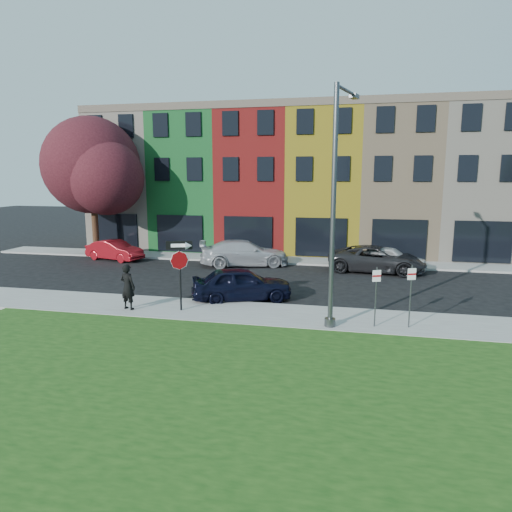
% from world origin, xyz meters
% --- Properties ---
extents(ground, '(120.00, 120.00, 0.00)m').
position_xyz_m(ground, '(0.00, 0.00, 0.00)').
color(ground, black).
rests_on(ground, ground).
extents(sidewalk_near, '(40.00, 3.00, 0.12)m').
position_xyz_m(sidewalk_near, '(2.00, 3.00, 0.06)').
color(sidewalk_near, gray).
rests_on(sidewalk_near, ground).
extents(sidewalk_far, '(40.00, 2.40, 0.12)m').
position_xyz_m(sidewalk_far, '(-3.00, 15.00, 0.06)').
color(sidewalk_far, gray).
rests_on(sidewalk_far, ground).
extents(rowhouse_block, '(30.00, 10.12, 10.00)m').
position_xyz_m(rowhouse_block, '(-2.50, 21.18, 4.99)').
color(rowhouse_block, '#C1B3A0').
rests_on(rowhouse_block, ground).
extents(stop_sign, '(1.01, 0.37, 2.86)m').
position_xyz_m(stop_sign, '(-4.67, 2.67, 2.16)').
color(stop_sign, black).
rests_on(stop_sign, sidewalk_near).
extents(man, '(0.91, 0.78, 1.89)m').
position_xyz_m(man, '(-6.84, 2.37, 1.07)').
color(man, black).
rests_on(man, sidewalk_near).
extents(sedan_near, '(4.87, 5.72, 1.53)m').
position_xyz_m(sedan_near, '(-2.71, 5.12, 0.76)').
color(sedan_near, black).
rests_on(sedan_near, ground).
extents(parked_car_red, '(3.45, 4.75, 1.33)m').
position_xyz_m(parked_car_red, '(-13.40, 12.97, 0.67)').
color(parked_car_red, maroon).
rests_on(parked_car_red, ground).
extents(parked_car_silver, '(5.55, 6.85, 1.60)m').
position_xyz_m(parked_car_silver, '(-4.49, 12.93, 0.80)').
color(parked_car_silver, '#AAA9AE').
rests_on(parked_car_silver, ground).
extents(parked_car_dark, '(3.83, 6.11, 1.53)m').
position_xyz_m(parked_car_dark, '(3.51, 12.73, 0.77)').
color(parked_car_dark, black).
rests_on(parked_car_dark, ground).
extents(parked_car_white, '(3.51, 5.04, 1.48)m').
position_xyz_m(parked_car_white, '(4.20, 13.20, 0.74)').
color(parked_car_white, silver).
rests_on(parked_car_white, ground).
extents(street_lamp, '(0.95, 2.52, 8.53)m').
position_xyz_m(street_lamp, '(1.47, 2.13, 4.42)').
color(street_lamp, '#454749').
rests_on(street_lamp, sidewalk_near).
extents(parking_sign_a, '(0.30, 0.16, 2.21)m').
position_xyz_m(parking_sign_a, '(3.01, 2.24, 1.50)').
color(parking_sign_a, '#454749').
rests_on(parking_sign_a, sidewalk_near).
extents(parking_sign_b, '(0.30, 0.16, 2.31)m').
position_xyz_m(parking_sign_b, '(4.23, 2.41, 1.55)').
color(parking_sign_b, '#454749').
rests_on(parking_sign_b, sidewalk_near).
extents(tree_purple, '(7.90, 6.92, 9.42)m').
position_xyz_m(tree_purple, '(-15.50, 14.51, 6.08)').
color(tree_purple, black).
rests_on(tree_purple, sidewalk_far).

